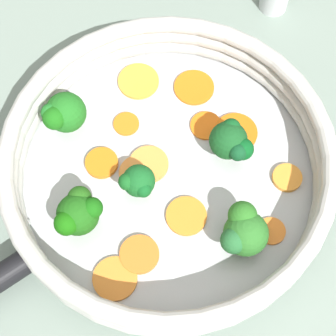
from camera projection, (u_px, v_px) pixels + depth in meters
The scene contains 23 objects.
ground_plane at pixel (168, 179), 0.60m from camera, with size 4.00×4.00×0.00m, color gray.
skillet at pixel (168, 177), 0.59m from camera, with size 0.31×0.31×0.01m, color #B2B5B7.
skillet_rim_wall at pixel (168, 163), 0.56m from camera, with size 0.33×0.33×0.05m.
skillet_rivet_left at pixel (27, 225), 0.56m from camera, with size 0.01×0.01×0.01m, color #B0B7B6.
skillet_rivet_right at pixel (62, 281), 0.53m from camera, with size 0.01×0.01×0.01m, color #B6B9B6.
carrot_slice_0 at pixel (138, 81), 0.63m from camera, with size 0.05×0.05×0.00m, color orange.
carrot_slice_1 at pixel (206, 126), 0.60m from camera, with size 0.03×0.03×0.00m, color orange.
carrot_slice_2 at pixel (138, 173), 0.58m from camera, with size 0.04×0.04×0.00m, color orange.
carrot_slice_3 at pixel (287, 178), 0.58m from camera, with size 0.03×0.03×0.01m, color orange.
carrot_slice_4 at pixel (236, 133), 0.60m from camera, with size 0.05×0.05×0.00m, color orange.
carrot_slice_5 at pixel (149, 164), 0.58m from camera, with size 0.04×0.04×0.01m, color #F9913D.
carrot_slice_6 at pixel (271, 231), 0.56m from camera, with size 0.03×0.03×0.00m, color orange.
carrot_slice_7 at pixel (184, 217), 0.56m from camera, with size 0.04×0.04×0.00m, color orange.
carrot_slice_8 at pixel (102, 163), 0.59m from camera, with size 0.03×0.03×0.01m, color orange.
carrot_slice_9 at pixel (194, 87), 0.62m from camera, with size 0.04×0.04×0.00m, color orange.
carrot_slice_10 at pixel (126, 124), 0.61m from camera, with size 0.03×0.03×0.00m, color orange.
carrot_slice_11 at pixel (115, 279), 0.54m from camera, with size 0.04×0.04×0.00m, color orange.
carrot_slice_12 at pixel (139, 254), 0.54m from camera, with size 0.04×0.04×0.01m, color orange.
broccoli_floret_0 at pixel (244, 231), 0.53m from camera, with size 0.05×0.05×0.05m.
broccoli_floret_1 at pixel (232, 144), 0.56m from camera, with size 0.04×0.05×0.05m.
broccoli_floret_2 at pixel (62, 114), 0.57m from camera, with size 0.05×0.04×0.05m.
broccoli_floret_3 at pixel (138, 182), 0.55m from camera, with size 0.04×0.04×0.04m.
broccoli_floret_4 at pixel (78, 213), 0.53m from camera, with size 0.05×0.05×0.05m.
Camera 1 is at (0.09, 0.22, 0.55)m, focal length 60.00 mm.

